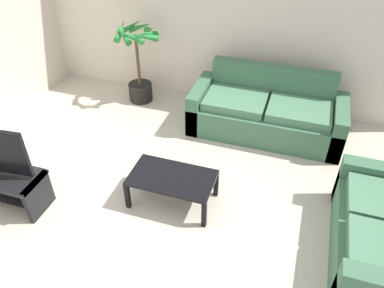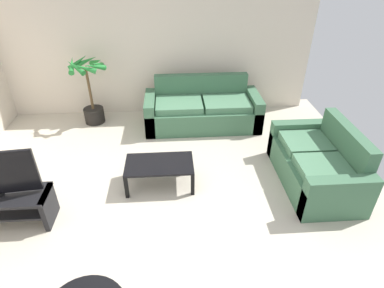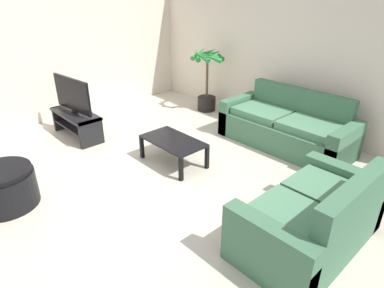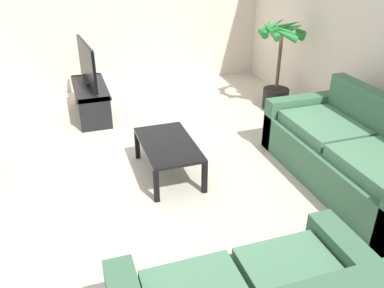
# 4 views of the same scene
# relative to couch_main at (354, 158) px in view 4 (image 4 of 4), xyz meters

# --- Properties ---
(ground_plane) EXTENTS (6.60, 6.60, 0.00)m
(ground_plane) POSITION_rel_couch_main_xyz_m (-0.80, -2.28, -0.30)
(ground_plane) COLOR beige
(wall_back) EXTENTS (6.00, 0.06, 2.70)m
(wall_back) POSITION_rel_couch_main_xyz_m (-0.80, 0.72, 1.05)
(wall_back) COLOR beige
(wall_back) RESTS_ON ground
(wall_left) EXTENTS (0.06, 6.00, 2.70)m
(wall_left) POSITION_rel_couch_main_xyz_m (-3.80, -2.28, 1.05)
(wall_left) COLOR beige
(wall_left) RESTS_ON ground
(couch_main) EXTENTS (2.14, 0.90, 0.90)m
(couch_main) POSITION_rel_couch_main_xyz_m (0.00, 0.00, 0.00)
(couch_main) COLOR #3F6B4C
(couch_main) RESTS_ON ground
(tv_stand) EXTENTS (1.10, 0.45, 0.44)m
(tv_stand) POSITION_rel_couch_main_xyz_m (-2.68, -2.37, -0.01)
(tv_stand) COLOR black
(tv_stand) RESTS_ON ground
(tv) EXTENTS (1.01, 0.14, 0.61)m
(tv) POSITION_rel_couch_main_xyz_m (-2.68, -2.37, 0.46)
(tv) COLOR black
(tv) RESTS_ON tv_stand
(coffee_table) EXTENTS (0.96, 0.55, 0.38)m
(coffee_table) POSITION_rel_couch_main_xyz_m (-0.79, -1.76, 0.03)
(coffee_table) COLOR black
(coffee_table) RESTS_ON ground
(potted_palm) EXTENTS (0.71, 0.71, 1.31)m
(potted_palm) POSITION_rel_couch_main_xyz_m (-2.10, 0.26, 0.31)
(potted_palm) COLOR black
(potted_palm) RESTS_ON ground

